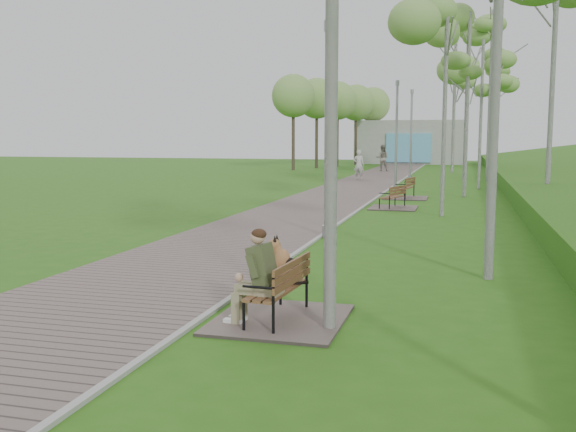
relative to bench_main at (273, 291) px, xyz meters
name	(u,v)px	position (x,y,z in m)	size (l,w,h in m)	color
ground	(266,275)	(-0.93, 2.72, -0.41)	(120.00, 120.00, 0.00)	#2C5F15
walkway	(359,185)	(-2.68, 24.22, -0.39)	(3.50, 67.00, 0.04)	#6F5F5A
kerb	(394,186)	(-0.93, 24.22, -0.38)	(0.10, 67.00, 0.05)	#999993
building_north	(411,142)	(-2.43, 53.69, 1.59)	(10.00, 5.20, 4.00)	#9E9E99
bench_main	(273,291)	(0.00, 0.00, 0.00)	(1.68, 1.87, 1.47)	#6F5F5A
bench_second	(392,203)	(0.07, 14.16, -0.23)	(1.58, 1.75, 0.97)	#6F5F5A
bench_third	(405,194)	(0.17, 17.95, -0.22)	(1.70, 1.89, 1.04)	#6F5F5A
lamp_post_near	(327,138)	(-0.79, 7.22, 2.00)	(0.20, 0.20, 5.15)	gray
lamp_post_second	(396,139)	(-0.61, 21.85, 1.93)	(0.19, 0.19, 5.00)	gray
lamp_post_third	(411,138)	(-0.54, 29.48, 1.99)	(0.20, 0.20, 5.14)	gray
pedestrian_near	(359,165)	(-3.42, 28.84, 0.45)	(0.63, 0.41, 1.72)	beige
pedestrian_far	(382,158)	(-3.22, 38.32, 0.54)	(0.93, 0.72, 1.91)	gray
birch_mid_b	(483,67)	(3.11, 23.59, 5.24)	(2.25, 2.25, 7.20)	silver
birch_mid_c	(469,47)	(2.46, 19.28, 5.62)	(2.27, 2.27, 7.68)	silver
birch_far_a	(492,42)	(3.70, 29.88, 7.25)	(2.63, 2.63, 9.75)	silver
birch_far_b	(468,49)	(2.44, 29.90, 6.88)	(2.87, 2.87, 9.28)	silver
birch_far_c	(499,71)	(4.22, 32.17, 5.88)	(2.46, 2.46, 8.01)	silver
birch_distant_a	(455,63)	(1.66, 37.96, 7.05)	(2.72, 2.72, 9.50)	silver
birch_distant_b	(496,83)	(5.00, 52.56, 6.81)	(2.23, 2.23, 9.19)	silver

